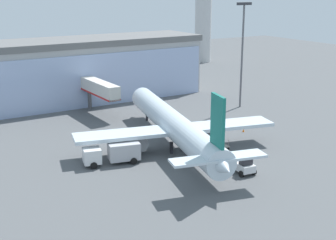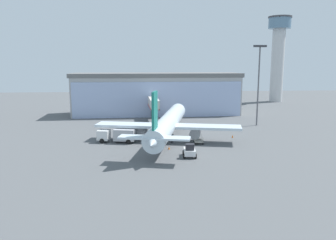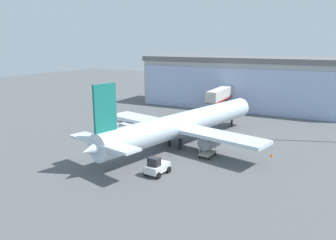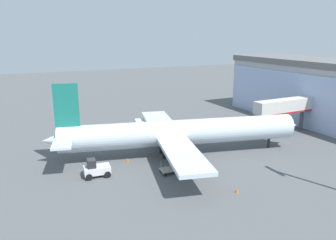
{
  "view_description": "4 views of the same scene",
  "coord_description": "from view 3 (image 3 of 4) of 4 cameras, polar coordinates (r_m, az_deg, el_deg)",
  "views": [
    {
      "loc": [
        -31.89,
        -48.76,
        22.24
      ],
      "look_at": [
        -0.27,
        5.3,
        4.29
      ],
      "focal_mm": 50.0,
      "sensor_mm": 36.0,
      "label": 1
    },
    {
      "loc": [
        -4.34,
        -58.49,
        15.14
      ],
      "look_at": [
        0.81,
        6.45,
        3.86
      ],
      "focal_mm": 35.0,
      "sensor_mm": 36.0,
      "label": 2
    },
    {
      "loc": [
        22.52,
        -39.0,
        15.62
      ],
      "look_at": [
        -1.37,
        4.31,
        3.96
      ],
      "focal_mm": 35.0,
      "sensor_mm": 36.0,
      "label": 3
    },
    {
      "loc": [
        41.23,
        -14.56,
        17.15
      ],
      "look_at": [
        -1.7,
        5.13,
        4.72
      ],
      "focal_mm": 35.0,
      "sensor_mm": 36.0,
      "label": 4
    }
  ],
  "objects": [
    {
      "name": "baggage_cart",
      "position": [
        46.56,
        6.87,
        -5.79
      ],
      "size": [
        1.69,
        2.85,
        1.5
      ],
      "rotation": [
        0.0,
        0.0,
        1.54
      ],
      "color": "#9E998C",
      "rests_on": "ground"
    },
    {
      "name": "jet_bridge",
      "position": [
        71.64,
        9.06,
        4.33
      ],
      "size": [
        2.76,
        12.46,
        6.08
      ],
      "rotation": [
        0.0,
        0.0,
        1.61
      ],
      "color": "beige",
      "rests_on": "ground"
    },
    {
      "name": "catering_truck",
      "position": [
        55.27,
        -7.24,
        -1.68
      ],
      "size": [
        7.6,
        3.72,
        2.65
      ],
      "rotation": [
        0.0,
        0.0,
        2.93
      ],
      "color": "silver",
      "rests_on": "ground"
    },
    {
      "name": "airplane",
      "position": [
        50.87,
        2.66,
        -0.71
      ],
      "size": [
        28.67,
        37.47,
        10.99
      ],
      "rotation": [
        0.0,
        0.0,
        1.35
      ],
      "color": "silver",
      "rests_on": "ground"
    },
    {
      "name": "safety_cone_nose",
      "position": [
        45.8,
        -1.99,
        -6.32
      ],
      "size": [
        0.36,
        0.36,
        0.55
      ],
      "primitive_type": "cone",
      "color": "orange",
      "rests_on": "ground"
    },
    {
      "name": "pushback_tug",
      "position": [
        40.12,
        -1.99,
        -8.16
      ],
      "size": [
        2.37,
        3.32,
        2.3
      ],
      "rotation": [
        0.0,
        0.0,
        1.5
      ],
      "color": "silver",
      "rests_on": "ground"
    },
    {
      "name": "safety_cone_wingtip",
      "position": [
        48.54,
        17.58,
        -5.81
      ],
      "size": [
        0.36,
        0.36,
        0.55
      ],
      "primitive_type": "cone",
      "color": "orange",
      "rests_on": "ground"
    },
    {
      "name": "ground",
      "position": [
        47.66,
        -1.06,
        -5.87
      ],
      "size": [
        240.0,
        240.0,
        0.0
      ],
      "primitive_type": "plane",
      "color": "#545659"
    },
    {
      "name": "terminal_building",
      "position": [
        82.66,
        12.97,
        6.37
      ],
      "size": [
        50.1,
        14.55,
        12.34
      ],
      "rotation": [
        0.0,
        0.0,
        0.02
      ],
      "color": "#A8A8A8",
      "rests_on": "ground"
    }
  ]
}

